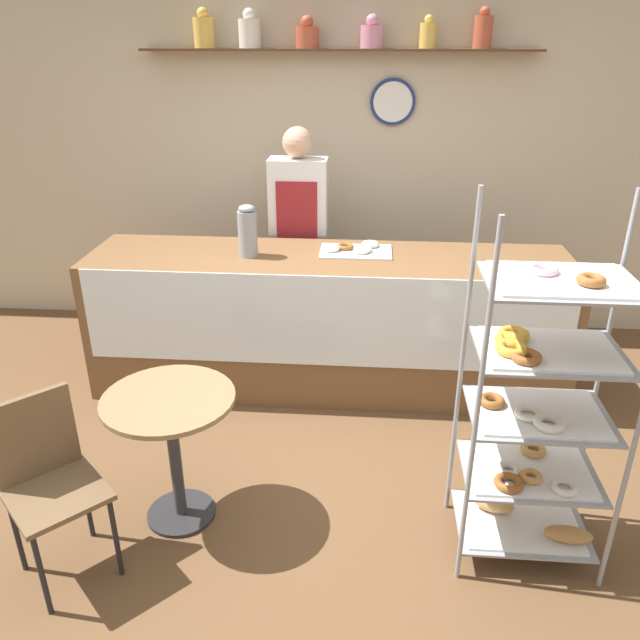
# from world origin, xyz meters

# --- Properties ---
(ground_plane) EXTENTS (14.00, 14.00, 0.00)m
(ground_plane) POSITION_xyz_m (0.00, 0.00, 0.00)
(ground_plane) COLOR brown
(back_wall) EXTENTS (10.00, 0.30, 2.70)m
(back_wall) POSITION_xyz_m (-0.00, 2.16, 1.37)
(back_wall) COLOR beige
(back_wall) RESTS_ON ground_plane
(display_counter) EXTENTS (3.16, 0.74, 0.94)m
(display_counter) POSITION_xyz_m (0.00, 1.06, 0.47)
(display_counter) COLOR brown
(display_counter) RESTS_ON ground_plane
(pastry_rack) EXTENTS (0.65, 0.48, 1.69)m
(pastry_rack) POSITION_xyz_m (1.01, -0.42, 0.74)
(pastry_rack) COLOR gray
(pastry_rack) RESTS_ON ground_plane
(person_worker) EXTENTS (0.42, 0.23, 1.68)m
(person_worker) POSITION_xyz_m (-0.26, 1.63, 0.92)
(person_worker) COLOR #282833
(person_worker) RESTS_ON ground_plane
(cafe_table) EXTENTS (0.63, 0.63, 0.71)m
(cafe_table) POSITION_xyz_m (-0.66, -0.34, 0.53)
(cafe_table) COLOR #262628
(cafe_table) RESTS_ON ground_plane
(cafe_chair) EXTENTS (0.54, 0.54, 0.86)m
(cafe_chair) POSITION_xyz_m (-1.11, -0.69, 0.52)
(cafe_chair) COLOR black
(cafe_chair) RESTS_ON ground_plane
(coffee_carafe) EXTENTS (0.12, 0.12, 0.34)m
(coffee_carafe) POSITION_xyz_m (-0.52, 1.03, 1.11)
(coffee_carafe) COLOR gray
(coffee_carafe) RESTS_ON display_counter
(donut_tray_counter) EXTENTS (0.47, 0.31, 0.04)m
(donut_tray_counter) POSITION_xyz_m (0.17, 1.16, 0.96)
(donut_tray_counter) COLOR silver
(donut_tray_counter) RESTS_ON display_counter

